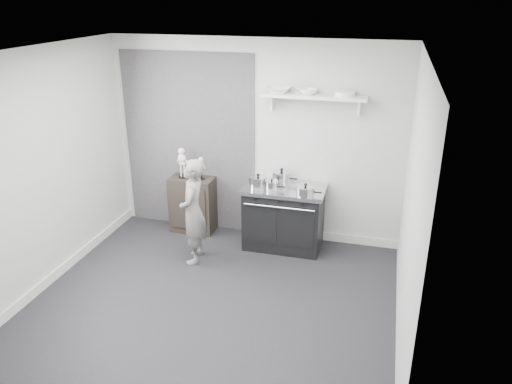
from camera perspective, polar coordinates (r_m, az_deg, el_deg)
ground at (r=5.77m, az=-4.95°, el=-12.17°), size 4.00×4.00×0.00m
room_shell at (r=5.20m, az=-5.91°, el=4.02°), size 4.02×3.62×2.71m
wall_shelf at (r=6.32m, az=6.67°, el=10.71°), size 1.30×0.26×0.24m
stove at (r=6.68m, az=3.19°, el=-2.82°), size 1.07×0.67×0.86m
side_cabinet at (r=7.18m, az=-7.21°, el=-1.40°), size 0.62×0.36×0.80m
child at (r=6.26m, az=-7.20°, el=-2.22°), size 0.41×0.55×1.36m
pot_front_left at (r=6.45m, az=0.25°, el=1.15°), size 0.32×0.24×0.20m
pot_back_left at (r=6.62m, az=2.94°, el=1.72°), size 0.34×0.25×0.21m
pot_front_right at (r=6.25m, az=5.68°, el=0.16°), size 0.32×0.24×0.16m
pot_front_center at (r=6.39m, az=1.81°, el=0.76°), size 0.26×0.17×0.15m
skeleton_full at (r=6.99m, az=-8.45°, el=3.58°), size 0.14×0.09×0.49m
skeleton_torso at (r=6.91m, az=-6.28°, el=2.90°), size 0.10×0.07×0.36m
bowl_large at (r=6.38m, az=2.60°, el=11.58°), size 0.31×0.31×0.08m
bowl_small at (r=6.31m, az=6.02°, el=11.34°), size 0.22×0.22×0.07m
plate_stack at (r=6.26m, az=10.11°, el=10.99°), size 0.25×0.25×0.06m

